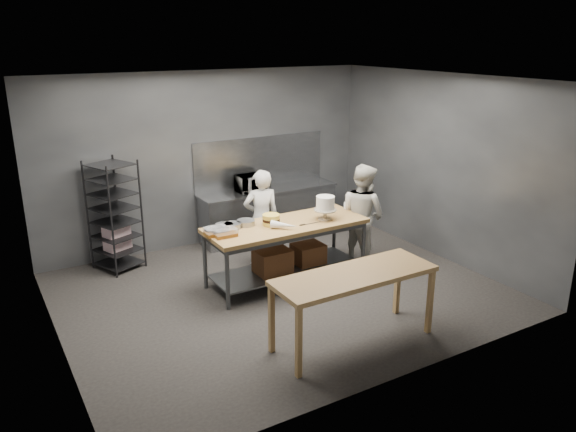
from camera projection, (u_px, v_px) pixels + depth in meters
The scene contains 16 objects.
ground at pixel (281, 292), 8.13m from camera, with size 6.00×6.00×0.00m, color black.
back_wall at pixel (209, 159), 9.72m from camera, with size 6.00×0.04×3.00m, color #4C4F54.
work_table at pixel (287, 246), 8.31m from camera, with size 2.40×0.90×0.92m.
near_counter at pixel (354, 280), 6.57m from camera, with size 2.00×0.70×0.90m.
back_counter at pixel (269, 212), 10.26m from camera, with size 2.60×0.60×0.90m.
splashback_panel at pixel (260, 161), 10.23m from camera, with size 2.60×0.02×0.90m, color slate.
speed_rack at pixel (115, 216), 8.73m from camera, with size 0.80×0.83×1.75m.
chef_behind at pixel (261, 218), 8.88m from camera, with size 0.57×0.38×1.57m, color silver.
chef_right at pixel (362, 215), 8.92m from camera, with size 0.80×0.62×1.64m, color silver.
microwave at pixel (252, 183), 9.92m from camera, with size 0.54×0.37×0.30m, color black.
frosted_cake_stand at pixel (325, 205), 8.32m from camera, with size 0.34×0.34×0.36m.
layer_cake at pixel (271, 220), 8.12m from camera, with size 0.25×0.25×0.16m.
cake_pans at pixel (229, 226), 7.97m from camera, with size 0.80×0.34×0.07m.
piping_bag at pixel (284, 225), 7.94m from camera, with size 0.12×0.12×0.38m, color white.
offset_spatula at pixel (307, 224), 8.17m from camera, with size 0.36×0.02×0.02m.
pastry_clamshells at pixel (221, 232), 7.69m from camera, with size 0.39×0.33×0.11m.
Camera 1 is at (-3.67, -6.42, 3.56)m, focal length 35.00 mm.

